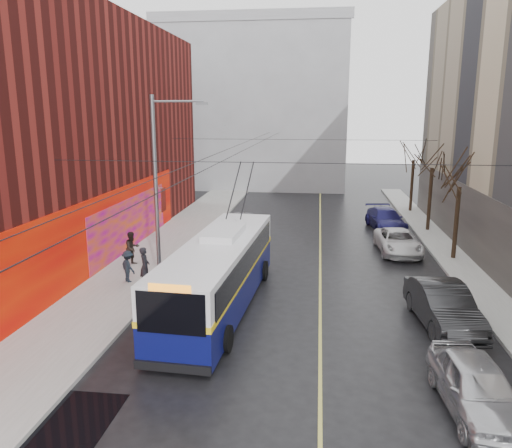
# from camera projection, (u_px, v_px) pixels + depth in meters

# --- Properties ---
(ground) EXTENTS (140.00, 140.00, 0.00)m
(ground) POSITION_uv_depth(u_px,v_px,m) (266.00, 412.00, 13.98)
(ground) COLOR black
(ground) RESTS_ON ground
(sidewalk_left) EXTENTS (4.00, 60.00, 0.15)m
(sidewalk_left) POSITION_uv_depth(u_px,v_px,m) (141.00, 269.00, 26.56)
(sidewalk_left) COLOR gray
(sidewalk_left) RESTS_ON ground
(sidewalk_right) EXTENTS (2.00, 60.00, 0.15)m
(sidewalk_right) POSITION_uv_depth(u_px,v_px,m) (474.00, 282.00, 24.49)
(sidewalk_right) COLOR gray
(sidewalk_right) RESTS_ON ground
(lane_line) EXTENTS (0.12, 50.00, 0.01)m
(lane_line) POSITION_uv_depth(u_px,v_px,m) (320.00, 265.00, 27.35)
(lane_line) COLOR #BFB74C
(lane_line) RESTS_ON ground
(building_left) EXTENTS (12.11, 36.00, 14.00)m
(building_left) POSITION_uv_depth(u_px,v_px,m) (10.00, 135.00, 27.94)
(building_left) COLOR #521310
(building_left) RESTS_ON ground
(building_far) EXTENTS (20.50, 12.10, 18.00)m
(building_far) POSITION_uv_depth(u_px,v_px,m) (256.00, 105.00, 56.28)
(building_far) COLOR gray
(building_far) RESTS_ON ground
(streetlight_pole) EXTENTS (2.65, 0.60, 9.00)m
(streetlight_pole) POSITION_uv_depth(u_px,v_px,m) (159.00, 186.00, 23.35)
(streetlight_pole) COLOR slate
(streetlight_pole) RESTS_ON ground
(catenary_wires) EXTENTS (18.00, 60.00, 0.22)m
(catenary_wires) POSITION_uv_depth(u_px,v_px,m) (249.00, 149.00, 27.22)
(catenary_wires) COLOR black
(tree_near) EXTENTS (3.20, 3.20, 6.40)m
(tree_near) POSITION_uv_depth(u_px,v_px,m) (461.00, 173.00, 27.28)
(tree_near) COLOR black
(tree_near) RESTS_ON ground
(tree_mid) EXTENTS (3.20, 3.20, 6.68)m
(tree_mid) POSITION_uv_depth(u_px,v_px,m) (433.00, 157.00, 34.00)
(tree_mid) COLOR black
(tree_mid) RESTS_ON ground
(tree_far) EXTENTS (3.20, 3.20, 6.57)m
(tree_far) POSITION_uv_depth(u_px,v_px,m) (414.00, 151.00, 40.80)
(tree_far) COLOR black
(tree_far) RESTS_ON ground
(puddle) EXTENTS (2.44, 3.22, 0.01)m
(puddle) POSITION_uv_depth(u_px,v_px,m) (64.00, 424.00, 13.44)
(puddle) COLOR black
(puddle) RESTS_ON ground
(pigeons_flying) EXTENTS (1.70, 3.51, 1.32)m
(pigeons_flying) POSITION_uv_depth(u_px,v_px,m) (238.00, 123.00, 22.74)
(pigeons_flying) COLOR slate
(trolleybus) EXTENTS (3.35, 12.16, 5.71)m
(trolleybus) POSITION_uv_depth(u_px,v_px,m) (219.00, 272.00, 21.16)
(trolleybus) COLOR #090C48
(trolleybus) RESTS_ON ground
(parked_car_a) EXTENTS (2.13, 4.62, 1.53)m
(parked_car_a) POSITION_uv_depth(u_px,v_px,m) (476.00, 386.00, 13.88)
(parked_car_a) COLOR #B8B9BD
(parked_car_a) RESTS_ON ground
(parked_car_b) EXTENTS (2.31, 5.23, 1.67)m
(parked_car_b) POSITION_uv_depth(u_px,v_px,m) (443.00, 306.00, 19.49)
(parked_car_b) COLOR black
(parked_car_b) RESTS_ON ground
(parked_car_c) EXTENTS (2.55, 5.06, 1.37)m
(parked_car_c) POSITION_uv_depth(u_px,v_px,m) (398.00, 242.00, 29.72)
(parked_car_c) COLOR silver
(parked_car_c) RESTS_ON ground
(parked_car_d) EXTENTS (2.80, 5.42, 1.50)m
(parked_car_d) POSITION_uv_depth(u_px,v_px,m) (386.00, 219.00, 35.54)
(parked_car_d) COLOR navy
(parked_car_d) RESTS_ON ground
(following_car) EXTENTS (2.01, 4.87, 1.65)m
(following_car) POSITION_uv_depth(u_px,v_px,m) (240.00, 225.00, 33.32)
(following_car) COLOR #B5B4B9
(following_car) RESTS_ON ground
(pedestrian_a) EXTENTS (0.63, 0.79, 1.89)m
(pedestrian_a) POSITION_uv_depth(u_px,v_px,m) (145.00, 267.00, 23.56)
(pedestrian_a) COLOR black
(pedestrian_a) RESTS_ON sidewalk_left
(pedestrian_b) EXTENTS (1.05, 1.12, 1.82)m
(pedestrian_b) POSITION_uv_depth(u_px,v_px,m) (132.00, 248.00, 26.84)
(pedestrian_b) COLOR black
(pedestrian_b) RESTS_ON sidewalk_left
(pedestrian_c) EXTENTS (1.14, 1.08, 1.55)m
(pedestrian_c) POSITION_uv_depth(u_px,v_px,m) (128.00, 266.00, 24.15)
(pedestrian_c) COLOR black
(pedestrian_c) RESTS_ON sidewalk_left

